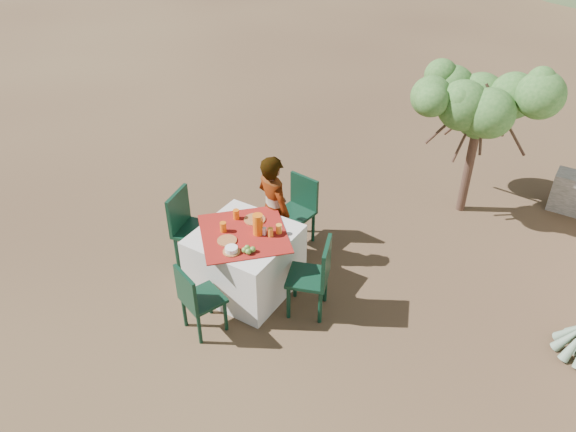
% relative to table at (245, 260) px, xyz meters
% --- Properties ---
extents(ground, '(160.00, 160.00, 0.00)m').
position_rel_table_xyz_m(ground, '(0.35, 0.28, -0.38)').
color(ground, '#3B251A').
rests_on(ground, ground).
extents(table, '(1.30, 1.30, 0.76)m').
position_rel_table_xyz_m(table, '(0.00, 0.00, 0.00)').
color(table, white).
rests_on(table, ground).
extents(chair_far, '(0.46, 0.46, 0.90)m').
position_rel_table_xyz_m(chair_far, '(0.05, 1.09, 0.12)').
color(chair_far, black).
rests_on(chair_far, ground).
extents(chair_near, '(0.50, 0.50, 0.84)m').
position_rel_table_xyz_m(chair_near, '(-0.00, -0.85, 0.09)').
color(chair_near, black).
rests_on(chair_near, ground).
extents(chair_left, '(0.53, 0.53, 0.97)m').
position_rel_table_xyz_m(chair_left, '(-0.82, 0.02, 0.16)').
color(chair_left, black).
rests_on(chair_left, ground).
extents(chair_right, '(0.54, 0.54, 0.92)m').
position_rel_table_xyz_m(chair_right, '(0.87, 0.07, 0.13)').
color(chair_right, black).
rests_on(chair_right, ground).
extents(person, '(0.60, 0.49, 1.41)m').
position_rel_table_xyz_m(person, '(-0.02, 0.63, 0.33)').
color(person, '#8C6651').
rests_on(person, ground).
extents(shrub_tree, '(1.60, 1.57, 1.88)m').
position_rel_table_xyz_m(shrub_tree, '(1.68, 2.96, 1.11)').
color(shrub_tree, '#4D3226').
rests_on(shrub_tree, ground).
extents(plate_far, '(0.25, 0.25, 0.01)m').
position_rel_table_xyz_m(plate_far, '(-0.04, 0.27, 0.39)').
color(plate_far, brown).
rests_on(plate_far, table).
extents(plate_near, '(0.21, 0.21, 0.01)m').
position_rel_table_xyz_m(plate_near, '(-0.07, -0.21, 0.39)').
color(plate_near, brown).
rests_on(plate_near, table).
extents(glass_far, '(0.07, 0.07, 0.12)m').
position_rel_table_xyz_m(glass_far, '(-0.23, 0.18, 0.44)').
color(glass_far, orange).
rests_on(glass_far, table).
extents(glass_near, '(0.07, 0.07, 0.11)m').
position_rel_table_xyz_m(glass_near, '(-0.21, -0.09, 0.44)').
color(glass_near, orange).
rests_on(glass_near, table).
extents(juice_pitcher, '(0.11, 0.11, 0.25)m').
position_rel_table_xyz_m(juice_pitcher, '(0.14, 0.07, 0.51)').
color(juice_pitcher, orange).
rests_on(juice_pitcher, table).
extents(bowl_plate, '(0.19, 0.19, 0.01)m').
position_rel_table_xyz_m(bowl_plate, '(0.09, -0.34, 0.39)').
color(bowl_plate, brown).
rests_on(bowl_plate, table).
extents(white_bowl, '(0.14, 0.14, 0.05)m').
position_rel_table_xyz_m(white_bowl, '(0.09, -0.34, 0.42)').
color(white_bowl, white).
rests_on(white_bowl, bowl_plate).
extents(jar_left, '(0.06, 0.06, 0.10)m').
position_rel_table_xyz_m(jar_left, '(0.28, 0.11, 0.43)').
color(jar_left, orange).
rests_on(jar_left, table).
extents(jar_right, '(0.07, 0.07, 0.11)m').
position_rel_table_xyz_m(jar_right, '(0.33, 0.21, 0.44)').
color(jar_right, orange).
rests_on(jar_right, table).
extents(napkin_holder, '(0.08, 0.05, 0.09)m').
position_rel_table_xyz_m(napkin_holder, '(0.19, 0.09, 0.43)').
color(napkin_holder, white).
rests_on(napkin_holder, table).
extents(fruit_cluster, '(0.13, 0.12, 0.06)m').
position_rel_table_xyz_m(fruit_cluster, '(0.24, -0.25, 0.41)').
color(fruit_cluster, olive).
rests_on(fruit_cluster, table).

